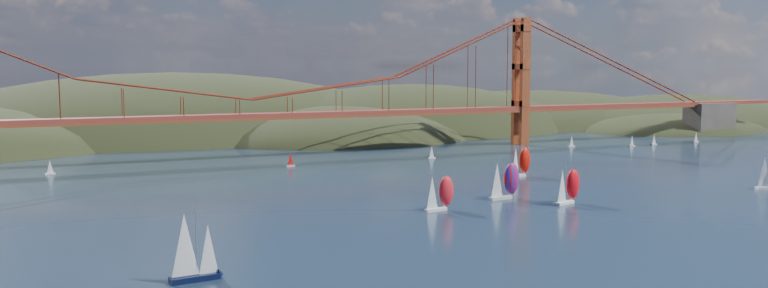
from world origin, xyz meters
TOP-DOWN VIEW (x-y plane):
  - ground at (0.00, 0.00)m, footprint 1200.00×1200.00m
  - headlands at (44.95, 278.29)m, footprint 725.00×225.00m
  - bridge at (-1.75, 180.00)m, footprint 552.00×12.00m
  - sloop_navy at (-49.70, 26.48)m, footprint 8.13×4.87m
  - racer_0 at (14.54, 61.72)m, footprint 8.27×4.01m
  - racer_1 at (47.93, 56.10)m, footprint 8.76×5.18m
  - racer_3 at (64.05, 99.61)m, footprint 9.16×5.70m
  - racer_rwb at (37.35, 68.40)m, footprint 9.36×4.13m
  - distant_boat_3 at (-69.03, 165.16)m, footprint 3.00×2.00m
  - distant_boat_4 at (134.19, 162.27)m, footprint 3.00×2.00m
  - distant_boat_5 at (159.11, 153.24)m, footprint 3.00×2.00m
  - distant_boat_6 at (172.29, 153.92)m, footprint 3.00×2.00m
  - distant_boat_7 at (197.73, 154.39)m, footprint 3.00×2.00m
  - distant_boat_8 at (60.34, 150.68)m, footprint 3.00×2.00m
  - distant_boat_9 at (6.17, 151.93)m, footprint 3.00×2.00m

SIDE VIEW (x-z plane):
  - headlands at x=44.95m, z-range -60.46..35.54m
  - ground at x=0.00m, z-range 0.00..0.00m
  - distant_boat_3 at x=-69.03m, z-range 0.06..4.76m
  - distant_boat_4 at x=134.19m, z-range 0.06..4.76m
  - distant_boat_5 at x=159.11m, z-range 0.06..4.76m
  - distant_boat_6 at x=172.29m, z-range 0.06..4.76m
  - distant_boat_7 at x=197.73m, z-range 0.06..4.76m
  - distant_boat_8 at x=60.34m, z-range 0.06..4.76m
  - distant_boat_9 at x=6.17m, z-range 0.06..4.76m
  - racer_0 at x=14.54m, z-range -0.26..9.06m
  - racer_1 at x=47.93m, z-range -0.27..9.55m
  - racer_3 at x=64.05m, z-range -0.28..9.96m
  - racer_rwb at x=37.35m, z-range -0.29..10.32m
  - sloop_navy at x=-49.70m, z-range -0.72..11.61m
  - bridge at x=-1.75m, z-range 4.73..59.73m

